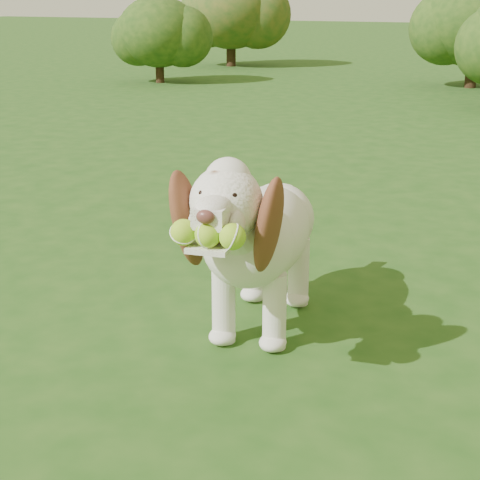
% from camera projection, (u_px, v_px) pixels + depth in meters
% --- Properties ---
extents(ground, '(80.00, 80.00, 0.00)m').
position_uv_depth(ground, '(194.00, 276.00, 3.78)').
color(ground, '#1E4814').
rests_on(ground, ground).
extents(dog, '(0.59, 1.29, 0.84)m').
position_uv_depth(dog, '(258.00, 232.00, 3.02)').
color(dog, white).
rests_on(dog, ground).
extents(shrub_a, '(1.35, 1.35, 1.40)m').
position_uv_depth(shrub_a, '(159.00, 32.00, 12.07)').
color(shrub_a, '#382314').
rests_on(shrub_a, ground).
extents(shrub_b, '(1.71, 1.71, 1.77)m').
position_uv_depth(shrub_b, '(476.00, 19.00, 11.32)').
color(shrub_b, '#382314').
rests_on(shrub_b, ground).
extents(shrub_e, '(1.84, 1.84, 1.91)m').
position_uv_depth(shrub_e, '(231.00, 10.00, 14.91)').
color(shrub_e, '#382314').
rests_on(shrub_e, ground).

